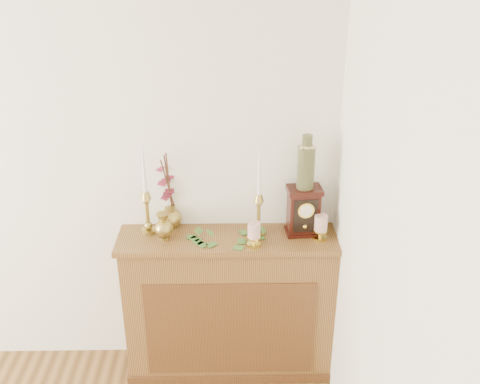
{
  "coord_description": "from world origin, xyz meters",
  "views": [
    {
      "loc": [
        1.42,
        -0.59,
        2.5
      ],
      "look_at": [
        1.46,
        2.05,
        1.23
      ],
      "focal_mm": 42.0,
      "sensor_mm": 36.0,
      "label": 1
    }
  ],
  "objects_px": {
    "candlestick_left": "(147,205)",
    "bud_vase": "(164,227)",
    "mantel_clock": "(303,211)",
    "ceramic_vase": "(306,165)",
    "candlestick_center": "(259,208)",
    "ginger_jar": "(168,191)"
  },
  "relations": [
    {
      "from": "candlestick_left",
      "to": "mantel_clock",
      "type": "distance_m",
      "value": 0.86
    },
    {
      "from": "candlestick_left",
      "to": "bud_vase",
      "type": "bearing_deg",
      "value": -39.38
    },
    {
      "from": "candlestick_center",
      "to": "mantel_clock",
      "type": "distance_m",
      "value": 0.25
    },
    {
      "from": "candlestick_left",
      "to": "ginger_jar",
      "type": "relative_size",
      "value": 1.09
    },
    {
      "from": "bud_vase",
      "to": "mantel_clock",
      "type": "height_order",
      "value": "mantel_clock"
    },
    {
      "from": "candlestick_left",
      "to": "ginger_jar",
      "type": "bearing_deg",
      "value": 39.0
    },
    {
      "from": "candlestick_left",
      "to": "bud_vase",
      "type": "relative_size",
      "value": 3.24
    },
    {
      "from": "candlestick_left",
      "to": "candlestick_center",
      "type": "distance_m",
      "value": 0.62
    },
    {
      "from": "ginger_jar",
      "to": "ceramic_vase",
      "type": "relative_size",
      "value": 1.58
    },
    {
      "from": "candlestick_center",
      "to": "bud_vase",
      "type": "relative_size",
      "value": 3.14
    },
    {
      "from": "mantel_clock",
      "to": "ceramic_vase",
      "type": "xyz_separation_m",
      "value": [
        -0.0,
        0.0,
        0.28
      ]
    },
    {
      "from": "ginger_jar",
      "to": "candlestick_center",
      "type": "bearing_deg",
      "value": -13.04
    },
    {
      "from": "candlestick_center",
      "to": "ceramic_vase",
      "type": "xyz_separation_m",
      "value": [
        0.25,
        0.01,
        0.25
      ]
    },
    {
      "from": "ceramic_vase",
      "to": "bud_vase",
      "type": "bearing_deg",
      "value": -175.53
    },
    {
      "from": "candlestick_center",
      "to": "ginger_jar",
      "type": "distance_m",
      "value": 0.52
    },
    {
      "from": "ceramic_vase",
      "to": "candlestick_center",
      "type": "bearing_deg",
      "value": -177.55
    },
    {
      "from": "mantel_clock",
      "to": "bud_vase",
      "type": "bearing_deg",
      "value": 179.09
    },
    {
      "from": "candlestick_center",
      "to": "candlestick_left",
      "type": "bearing_deg",
      "value": 177.27
    },
    {
      "from": "mantel_clock",
      "to": "ceramic_vase",
      "type": "distance_m",
      "value": 0.28
    },
    {
      "from": "candlestick_left",
      "to": "ginger_jar",
      "type": "xyz_separation_m",
      "value": [
        0.11,
        0.09,
        0.04
      ]
    },
    {
      "from": "ginger_jar",
      "to": "candlestick_left",
      "type": "bearing_deg",
      "value": -141.0
    },
    {
      "from": "bud_vase",
      "to": "mantel_clock",
      "type": "distance_m",
      "value": 0.77
    }
  ]
}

